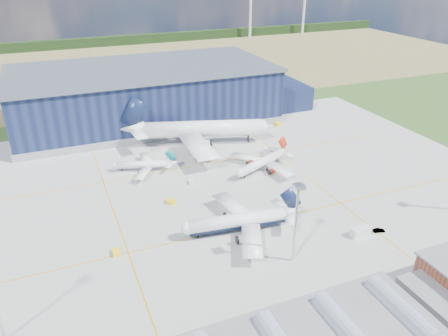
{
  "coord_description": "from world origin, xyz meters",
  "views": [
    {
      "loc": [
        -42.77,
        -109.75,
        73.5
      ],
      "look_at": [
        8.76,
        14.91,
        7.47
      ],
      "focal_mm": 35.0,
      "sensor_mm": 36.0,
      "label": 1
    }
  ],
  "objects_px": {
    "gse_tug_a": "(171,202)",
    "light_mast_center": "(297,211)",
    "hangar": "(150,96)",
    "airliner_navy": "(237,214)",
    "gse_cart_a": "(192,182)",
    "gse_van_b": "(270,151)",
    "airliner_regional": "(142,161)",
    "gse_cart_b": "(237,155)",
    "gse_van_c": "(320,298)",
    "gse_tug_b": "(116,252)",
    "airliner_widebody": "(202,121)",
    "gse_van_a": "(361,232)",
    "airliner_red": "(261,158)",
    "car_b": "(379,230)",
    "gse_tug_c": "(278,124)"
  },
  "relations": [
    {
      "from": "hangar",
      "to": "gse_cart_b",
      "type": "height_order",
      "value": "hangar"
    },
    {
      "from": "airliner_red",
      "to": "car_b",
      "type": "relative_size",
      "value": 8.58
    },
    {
      "from": "gse_tug_b",
      "to": "gse_van_a",
      "type": "relative_size",
      "value": 0.49
    },
    {
      "from": "hangar",
      "to": "airliner_navy",
      "type": "xyz_separation_m",
      "value": [
        -0.99,
        -106.8,
        -5.52
      ]
    },
    {
      "from": "gse_van_a",
      "to": "gse_cart_b",
      "type": "distance_m",
      "value": 65.22
    },
    {
      "from": "gse_van_c",
      "to": "gse_tug_c",
      "type": "bearing_deg",
      "value": -32.81
    },
    {
      "from": "light_mast_center",
      "to": "gse_cart_a",
      "type": "bearing_deg",
      "value": 101.81
    },
    {
      "from": "hangar",
      "to": "gse_cart_a",
      "type": "relative_size",
      "value": 49.65
    },
    {
      "from": "airliner_red",
      "to": "gse_van_b",
      "type": "bearing_deg",
      "value": -154.61
    },
    {
      "from": "gse_van_a",
      "to": "gse_van_c",
      "type": "height_order",
      "value": "gse_van_a"
    },
    {
      "from": "airliner_widebody",
      "to": "gse_tug_a",
      "type": "xyz_separation_m",
      "value": [
        -26.7,
        -43.8,
        -9.75
      ]
    },
    {
      "from": "light_mast_center",
      "to": "gse_tug_a",
      "type": "xyz_separation_m",
      "value": [
        -21.57,
        41.2,
        -14.74
      ]
    },
    {
      "from": "light_mast_center",
      "to": "gse_van_c",
      "type": "bearing_deg",
      "value": -96.88
    },
    {
      "from": "gse_tug_b",
      "to": "airliner_red",
      "type": "bearing_deg",
      "value": 29.63
    },
    {
      "from": "airliner_regional",
      "to": "gse_van_a",
      "type": "xyz_separation_m",
      "value": [
        48.83,
        -66.09,
        -2.74
      ]
    },
    {
      "from": "hangar",
      "to": "gse_tug_b",
      "type": "distance_m",
      "value": 110.62
    },
    {
      "from": "airliner_navy",
      "to": "gse_cart_a",
      "type": "distance_m",
      "value": 34.57
    },
    {
      "from": "airliner_navy",
      "to": "light_mast_center",
      "type": "bearing_deg",
      "value": 121.77
    },
    {
      "from": "airliner_widebody",
      "to": "car_b",
      "type": "relative_size",
      "value": 18.07
    },
    {
      "from": "hangar",
      "to": "light_mast_center",
      "type": "relative_size",
      "value": 6.3
    },
    {
      "from": "light_mast_center",
      "to": "gse_tug_c",
      "type": "bearing_deg",
      "value": 63.38
    },
    {
      "from": "gse_van_b",
      "to": "airliner_regional",
      "type": "bearing_deg",
      "value": 134.72
    },
    {
      "from": "gse_tug_b",
      "to": "gse_tug_c",
      "type": "distance_m",
      "value": 114.13
    },
    {
      "from": "gse_tug_a",
      "to": "car_b",
      "type": "height_order",
      "value": "gse_tug_a"
    },
    {
      "from": "gse_tug_b",
      "to": "car_b",
      "type": "relative_size",
      "value": 0.84
    },
    {
      "from": "hangar",
      "to": "airliner_navy",
      "type": "relative_size",
      "value": 3.88
    },
    {
      "from": "airliner_red",
      "to": "gse_van_a",
      "type": "height_order",
      "value": "airliner_red"
    },
    {
      "from": "gse_tug_a",
      "to": "light_mast_center",
      "type": "bearing_deg",
      "value": -87.79
    },
    {
      "from": "airliner_navy",
      "to": "gse_cart_b",
      "type": "distance_m",
      "value": 53.84
    },
    {
      "from": "gse_van_c",
      "to": "gse_van_a",
      "type": "bearing_deg",
      "value": -63.38
    },
    {
      "from": "airliner_red",
      "to": "gse_tug_b",
      "type": "xyz_separation_m",
      "value": [
        -59.9,
        -31.27,
        -4.31
      ]
    },
    {
      "from": "gse_tug_b",
      "to": "airliner_widebody",
      "type": "bearing_deg",
      "value": 55.22
    },
    {
      "from": "light_mast_center",
      "to": "gse_tug_c",
      "type": "xyz_separation_m",
      "value": [
        46.12,
        92.0,
        -14.64
      ]
    },
    {
      "from": "airliner_regional",
      "to": "hangar",
      "type": "bearing_deg",
      "value": -89.14
    },
    {
      "from": "gse_cart_a",
      "to": "gse_van_b",
      "type": "bearing_deg",
      "value": 24.23
    },
    {
      "from": "airliner_widebody",
      "to": "airliner_regional",
      "type": "height_order",
      "value": "airliner_widebody"
    },
    {
      "from": "light_mast_center",
      "to": "gse_van_c",
      "type": "xyz_separation_m",
      "value": [
        -1.93,
        -16.0,
        -14.32
      ]
    },
    {
      "from": "gse_van_a",
      "to": "hangar",
      "type": "bearing_deg",
      "value": 14.04
    },
    {
      "from": "light_mast_center",
      "to": "airliner_regional",
      "type": "distance_m",
      "value": 73.84
    },
    {
      "from": "hangar",
      "to": "gse_van_c",
      "type": "xyz_separation_m",
      "value": [
        5.26,
        -140.8,
        -10.51
      ]
    },
    {
      "from": "airliner_navy",
      "to": "gse_van_a",
      "type": "bearing_deg",
      "value": 161.84
    },
    {
      "from": "gse_cart_b",
      "to": "gse_tug_a",
      "type": "bearing_deg",
      "value": 134.74
    },
    {
      "from": "hangar",
      "to": "car_b",
      "type": "bearing_deg",
      "value": -73.04
    },
    {
      "from": "airliner_navy",
      "to": "gse_van_b",
      "type": "bearing_deg",
      "value": -120.09
    },
    {
      "from": "airliner_navy",
      "to": "hangar",
      "type": "bearing_deg",
      "value": -83.19
    },
    {
      "from": "hangar",
      "to": "gse_tug_b",
      "type": "bearing_deg",
      "value": -109.0
    },
    {
      "from": "airliner_widebody",
      "to": "hangar",
      "type": "bearing_deg",
      "value": 124.67
    },
    {
      "from": "gse_cart_a",
      "to": "gse_van_b",
      "type": "distance_m",
      "value": 39.81
    },
    {
      "from": "hangar",
      "to": "airliner_navy",
      "type": "bearing_deg",
      "value": -90.53
    },
    {
      "from": "gse_van_c",
      "to": "hangar",
      "type": "bearing_deg",
      "value": -6.69
    }
  ]
}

